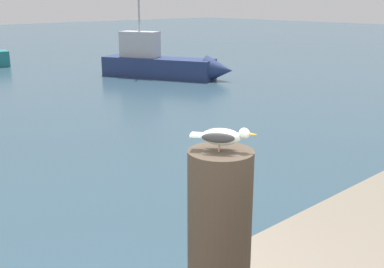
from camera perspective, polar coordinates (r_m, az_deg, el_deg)
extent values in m
cylinder|color=#382D23|center=(2.99, 3.32, -11.67)|extent=(0.39, 0.39, 1.05)
cylinder|color=tan|center=(2.76, 3.24, -1.79)|extent=(0.01, 0.01, 0.04)
cylinder|color=tan|center=(2.80, 3.33, -1.57)|extent=(0.01, 0.01, 0.04)
ellipsoid|color=silver|center=(2.76, 3.52, -0.35)|extent=(0.21, 0.24, 0.10)
sphere|color=silver|center=(2.74, 6.28, 0.07)|extent=(0.06, 0.06, 0.06)
cone|color=gold|center=(2.74, 7.42, -0.07)|extent=(0.04, 0.05, 0.02)
cube|color=silver|center=(2.78, 0.55, -0.10)|extent=(0.11, 0.10, 0.01)
ellipsoid|color=#303030|center=(2.70, 3.16, -0.47)|extent=(0.14, 0.17, 0.06)
ellipsoid|color=#303030|center=(2.81, 3.46, 0.18)|extent=(0.14, 0.17, 0.06)
cube|color=navy|center=(20.20, -4.05, 7.97)|extent=(3.17, 4.84, 0.81)
cone|color=navy|center=(19.18, 3.28, 7.68)|extent=(1.47, 1.47, 1.11)
cube|color=#B2B2B7|center=(20.47, -6.27, 10.66)|extent=(1.36, 1.76, 1.06)
cylinder|color=#A5A5A8|center=(20.39, -6.42, 15.56)|extent=(0.08, 0.08, 2.44)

